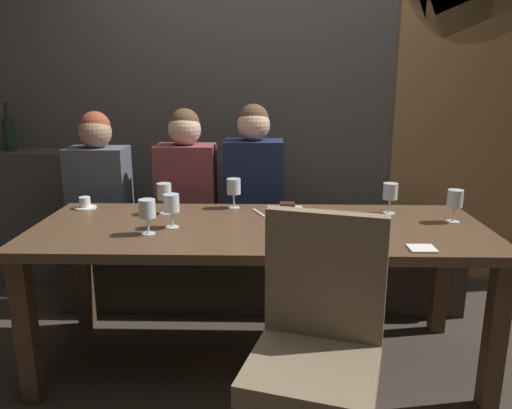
{
  "coord_description": "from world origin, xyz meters",
  "views": [
    {
      "loc": [
        0.04,
        -2.32,
        1.44
      ],
      "look_at": [
        -0.02,
        0.02,
        0.84
      ],
      "focal_mm": 34.87,
      "sensor_mm": 36.0,
      "label": 1
    }
  ],
  "objects_px": {
    "banquette_bench": "(261,270)",
    "dessert_plate": "(286,209)",
    "wine_glass_center_back": "(390,193)",
    "wine_bottle_dark_red": "(9,133)",
    "diner_redhead": "(99,179)",
    "wine_glass_far_right": "(164,192)",
    "diner_bearded": "(186,178)",
    "espresso_cup": "(85,204)",
    "wine_glass_end_right": "(234,187)",
    "chair_near_side": "(318,334)",
    "diner_far_end": "(254,176)",
    "wine_glass_end_left": "(171,204)",
    "fork_on_table": "(259,213)",
    "wine_glass_near_right": "(455,200)",
    "dining_table": "(260,243)",
    "wine_glass_near_left": "(147,210)"
  },
  "relations": [
    {
      "from": "espresso_cup",
      "to": "wine_bottle_dark_red",
      "type": "bearing_deg",
      "value": 136.08
    },
    {
      "from": "wine_bottle_dark_red",
      "to": "wine_glass_end_left",
      "type": "height_order",
      "value": "wine_bottle_dark_red"
    },
    {
      "from": "diner_bearded",
      "to": "dessert_plate",
      "type": "xyz_separation_m",
      "value": [
        0.6,
        -0.43,
        -0.08
      ]
    },
    {
      "from": "wine_bottle_dark_red",
      "to": "espresso_cup",
      "type": "xyz_separation_m",
      "value": [
        0.76,
        -0.73,
        -0.3
      ]
    },
    {
      "from": "diner_bearded",
      "to": "espresso_cup",
      "type": "distance_m",
      "value": 0.63
    },
    {
      "from": "wine_glass_end_left",
      "to": "dining_table",
      "type": "bearing_deg",
      "value": 5.49
    },
    {
      "from": "diner_redhead",
      "to": "dessert_plate",
      "type": "height_order",
      "value": "diner_redhead"
    },
    {
      "from": "dessert_plate",
      "to": "wine_glass_near_left",
      "type": "bearing_deg",
      "value": -148.14
    },
    {
      "from": "banquette_bench",
      "to": "espresso_cup",
      "type": "relative_size",
      "value": 20.83
    },
    {
      "from": "banquette_bench",
      "to": "dessert_plate",
      "type": "distance_m",
      "value": 0.7
    },
    {
      "from": "wine_glass_end_right",
      "to": "espresso_cup",
      "type": "distance_m",
      "value": 0.83
    },
    {
      "from": "wine_glass_end_right",
      "to": "dessert_plate",
      "type": "bearing_deg",
      "value": -15.61
    },
    {
      "from": "wine_glass_near_right",
      "to": "fork_on_table",
      "type": "distance_m",
      "value": 0.99
    },
    {
      "from": "diner_bearded",
      "to": "wine_glass_far_right",
      "type": "height_order",
      "value": "diner_bearded"
    },
    {
      "from": "wine_glass_center_back",
      "to": "chair_near_side",
      "type": "bearing_deg",
      "value": -115.74
    },
    {
      "from": "chair_near_side",
      "to": "diner_far_end",
      "type": "relative_size",
      "value": 1.17
    },
    {
      "from": "chair_near_side",
      "to": "wine_glass_center_back",
      "type": "distance_m",
      "value": 1.11
    },
    {
      "from": "diner_bearded",
      "to": "wine_glass_near_left",
      "type": "xyz_separation_m",
      "value": [
        -0.04,
        -0.83,
        0.02
      ]
    },
    {
      "from": "wine_glass_near_right",
      "to": "wine_glass_far_right",
      "type": "bearing_deg",
      "value": 175.31
    },
    {
      "from": "diner_bearded",
      "to": "wine_glass_center_back",
      "type": "bearing_deg",
      "value": -21.41
    },
    {
      "from": "banquette_bench",
      "to": "espresso_cup",
      "type": "distance_m",
      "value": 1.18
    },
    {
      "from": "banquette_bench",
      "to": "wine_bottle_dark_red",
      "type": "relative_size",
      "value": 7.67
    },
    {
      "from": "wine_glass_center_back",
      "to": "diner_redhead",
      "type": "bearing_deg",
      "value": 165.22
    },
    {
      "from": "wine_glass_center_back",
      "to": "diner_far_end",
      "type": "bearing_deg",
      "value": 147.06
    },
    {
      "from": "wine_glass_center_back",
      "to": "dessert_plate",
      "type": "height_order",
      "value": "wine_glass_center_back"
    },
    {
      "from": "wine_glass_end_right",
      "to": "diner_redhead",
      "type": "bearing_deg",
      "value": 158.09
    },
    {
      "from": "banquette_bench",
      "to": "diner_far_end",
      "type": "relative_size",
      "value": 2.99
    },
    {
      "from": "wine_glass_far_right",
      "to": "wine_glass_near_left",
      "type": "relative_size",
      "value": 1.0
    },
    {
      "from": "banquette_bench",
      "to": "wine_glass_center_back",
      "type": "distance_m",
      "value": 1.03
    },
    {
      "from": "wine_glass_end_left",
      "to": "wine_glass_end_right",
      "type": "distance_m",
      "value": 0.47
    },
    {
      "from": "dining_table",
      "to": "diner_bearded",
      "type": "relative_size",
      "value": 2.71
    },
    {
      "from": "diner_redhead",
      "to": "fork_on_table",
      "type": "relative_size",
      "value": 4.67
    },
    {
      "from": "banquette_bench",
      "to": "wine_glass_center_back",
      "type": "bearing_deg",
      "value": -34.12
    },
    {
      "from": "wine_glass_far_right",
      "to": "espresso_cup",
      "type": "bearing_deg",
      "value": 167.79
    },
    {
      "from": "fork_on_table",
      "to": "wine_glass_near_left",
      "type": "bearing_deg",
      "value": -166.63
    },
    {
      "from": "wine_bottle_dark_red",
      "to": "wine_glass_end_right",
      "type": "bearing_deg",
      "value": -23.95
    },
    {
      "from": "espresso_cup",
      "to": "wine_glass_center_back",
      "type": "bearing_deg",
      "value": -2.42
    },
    {
      "from": "espresso_cup",
      "to": "fork_on_table",
      "type": "distance_m",
      "value": 0.97
    },
    {
      "from": "diner_far_end",
      "to": "fork_on_table",
      "type": "distance_m",
      "value": 0.5
    },
    {
      "from": "wine_glass_near_right",
      "to": "wine_glass_far_right",
      "type": "relative_size",
      "value": 1.0
    },
    {
      "from": "diner_redhead",
      "to": "wine_glass_far_right",
      "type": "height_order",
      "value": "diner_redhead"
    },
    {
      "from": "dining_table",
      "to": "dessert_plate",
      "type": "height_order",
      "value": "dessert_plate"
    },
    {
      "from": "diner_redhead",
      "to": "wine_glass_far_right",
      "type": "bearing_deg",
      "value": -43.26
    },
    {
      "from": "diner_redhead",
      "to": "wine_glass_center_back",
      "type": "xyz_separation_m",
      "value": [
        1.69,
        -0.45,
        0.03
      ]
    },
    {
      "from": "diner_far_end",
      "to": "wine_bottle_dark_red",
      "type": "relative_size",
      "value": 2.57
    },
    {
      "from": "wine_glass_near_left",
      "to": "dessert_plate",
      "type": "relative_size",
      "value": 0.86
    },
    {
      "from": "diner_bearded",
      "to": "wine_glass_end_right",
      "type": "height_order",
      "value": "diner_bearded"
    },
    {
      "from": "wine_glass_end_left",
      "to": "wine_glass_far_right",
      "type": "relative_size",
      "value": 1.0
    },
    {
      "from": "diner_bearded",
      "to": "fork_on_table",
      "type": "height_order",
      "value": "diner_bearded"
    },
    {
      "from": "diner_redhead",
      "to": "wine_glass_end_right",
      "type": "height_order",
      "value": "diner_redhead"
    }
  ]
}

